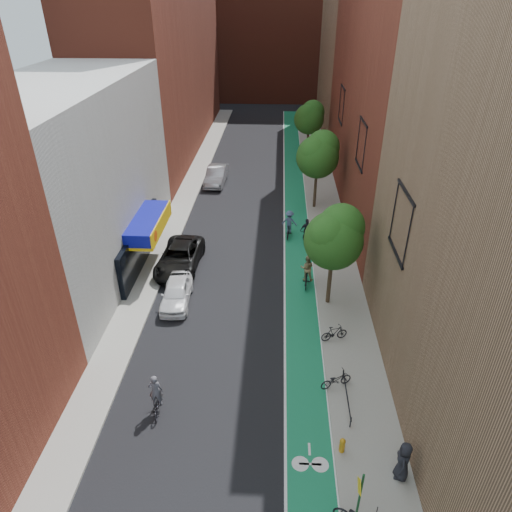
# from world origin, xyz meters

# --- Properties ---
(ground) EXTENTS (160.00, 160.00, 0.00)m
(ground) POSITION_xyz_m (0.00, 0.00, 0.00)
(ground) COLOR black
(ground) RESTS_ON ground
(bike_lane) EXTENTS (2.00, 68.00, 0.01)m
(bike_lane) POSITION_xyz_m (4.00, 26.00, 0.01)
(bike_lane) COLOR #157947
(bike_lane) RESTS_ON ground
(sidewalk_left) EXTENTS (2.00, 68.00, 0.15)m
(sidewalk_left) POSITION_xyz_m (-6.00, 26.00, 0.07)
(sidewalk_left) COLOR gray
(sidewalk_left) RESTS_ON ground
(sidewalk_right) EXTENTS (3.00, 68.00, 0.15)m
(sidewalk_right) POSITION_xyz_m (6.50, 26.00, 0.07)
(sidewalk_right) COLOR gray
(sidewalk_right) RESTS_ON ground
(building_left_white) EXTENTS (8.00, 20.00, 12.00)m
(building_left_white) POSITION_xyz_m (-11.00, 14.00, 6.00)
(building_left_white) COLOR silver
(building_left_white) RESTS_ON ground
(building_left_far_red) EXTENTS (8.00, 36.00, 22.00)m
(building_left_far_red) POSITION_xyz_m (-11.00, 42.00, 11.00)
(building_left_far_red) COLOR maroon
(building_left_far_red) RESTS_ON ground
(building_right_mid_red) EXTENTS (8.00, 28.00, 22.00)m
(building_right_mid_red) POSITION_xyz_m (12.00, 26.00, 11.00)
(building_right_mid_red) COLOR maroon
(building_right_mid_red) RESTS_ON ground
(building_right_far_tan) EXTENTS (8.00, 20.00, 18.00)m
(building_right_far_tan) POSITION_xyz_m (12.00, 50.00, 9.00)
(building_right_far_tan) COLOR #8C6B4C
(building_right_far_tan) RESTS_ON ground
(building_far_closure) EXTENTS (30.00, 14.00, 20.00)m
(building_far_closure) POSITION_xyz_m (0.00, 72.00, 10.00)
(building_far_closure) COLOR maroon
(building_far_closure) RESTS_ON ground
(tree_near) EXTENTS (3.40, 3.36, 6.42)m
(tree_near) POSITION_xyz_m (5.65, 10.02, 4.66)
(tree_near) COLOR #332619
(tree_near) RESTS_ON ground
(tree_mid) EXTENTS (3.55, 3.53, 6.74)m
(tree_mid) POSITION_xyz_m (5.65, 24.02, 4.89)
(tree_mid) COLOR #332619
(tree_mid) RESTS_ON ground
(tree_far) EXTENTS (3.30, 3.25, 6.21)m
(tree_far) POSITION_xyz_m (5.65, 38.02, 4.50)
(tree_far) COLOR #332619
(tree_far) RESTS_ON ground
(sign_pole) EXTENTS (0.13, 0.71, 3.00)m
(sign_pole) POSITION_xyz_m (5.38, -3.50, 1.84)
(sign_pole) COLOR #194C26
(sign_pole) RESTS_ON sidewalk_right
(parked_car_white) EXTENTS (1.85, 4.20, 1.41)m
(parked_car_white) POSITION_xyz_m (-3.57, 9.67, 0.70)
(parked_car_white) COLOR white
(parked_car_white) RESTS_ON ground
(parked_car_black) EXTENTS (2.84, 5.77, 1.58)m
(parked_car_black) POSITION_xyz_m (-4.16, 13.68, 0.79)
(parked_car_black) COLOR black
(parked_car_black) RESTS_ON ground
(parked_car_silver) EXTENTS (1.97, 5.07, 1.65)m
(parked_car_silver) POSITION_xyz_m (-3.62, 29.38, 0.82)
(parked_car_silver) COLOR #92939A
(parked_car_silver) RESTS_ON ground
(cyclist_lead) EXTENTS (0.74, 1.63, 2.08)m
(cyclist_lead) POSITION_xyz_m (-2.79, 1.38, 0.73)
(cyclist_lead) COLOR black
(cyclist_lead) RESTS_ON ground
(cyclist_lane_near) EXTENTS (0.94, 1.83, 2.13)m
(cyclist_lane_near) POSITION_xyz_m (4.40, 12.00, 0.90)
(cyclist_lane_near) COLOR black
(cyclist_lane_near) RESTS_ON ground
(cyclist_lane_mid) EXTENTS (1.09, 1.85, 2.09)m
(cyclist_lane_mid) POSITION_xyz_m (4.62, 17.34, 0.79)
(cyclist_lane_mid) COLOR black
(cyclist_lane_mid) RESTS_ON ground
(cyclist_lane_far) EXTENTS (1.27, 1.83, 2.14)m
(cyclist_lane_far) POSITION_xyz_m (3.35, 18.61, 0.96)
(cyclist_lane_far) COLOR black
(cyclist_lane_far) RESTS_ON ground
(parked_bike_mid) EXTENTS (1.56, 0.88, 0.90)m
(parked_bike_mid) POSITION_xyz_m (5.64, 6.52, 0.60)
(parked_bike_mid) COLOR black
(parked_bike_mid) RESTS_ON sidewalk_right
(parked_bike_far) EXTENTS (1.69, 1.15, 0.84)m
(parked_bike_far) POSITION_xyz_m (5.40, 3.14, 0.57)
(parked_bike_far) COLOR black
(parked_bike_far) RESTS_ON sidewalk_right
(pedestrian) EXTENTS (0.76, 0.99, 1.82)m
(pedestrian) POSITION_xyz_m (7.46, -1.41, 1.06)
(pedestrian) COLOR black
(pedestrian) RESTS_ON sidewalk_right
(fire_hydrant) EXTENTS (0.25, 0.25, 0.72)m
(fire_hydrant) POSITION_xyz_m (5.30, -0.41, 0.53)
(fire_hydrant) COLOR #C78817
(fire_hydrant) RESTS_ON sidewalk_right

